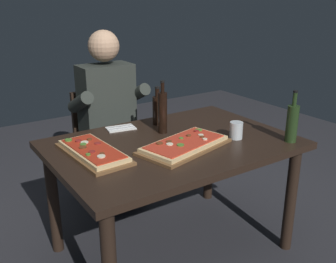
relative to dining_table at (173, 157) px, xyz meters
name	(u,v)px	position (x,y,z in m)	size (l,w,h in m)	color
ground_plane	(172,248)	(0.00, 0.00, -0.64)	(6.40, 6.40, 0.00)	#2D2D33
dining_table	(173,157)	(0.00, 0.00, 0.00)	(1.40, 0.96, 0.74)	black
pizza_rectangular_front	(184,145)	(0.00, -0.12, 0.12)	(0.59, 0.40, 0.05)	brown
pizza_rectangular_left	(93,152)	(-0.47, 0.07, 0.12)	(0.26, 0.52, 0.05)	brown
wine_bottle_dark	(157,109)	(0.10, 0.33, 0.20)	(0.07, 0.07, 0.26)	black
oil_bottle_amber	(292,123)	(0.58, -0.38, 0.21)	(0.07, 0.07, 0.31)	#233819
vinegar_bottle_green	(163,112)	(0.04, 0.17, 0.23)	(0.06, 0.06, 0.33)	black
tumbler_near_camera	(236,130)	(0.35, -0.16, 0.15)	(0.08, 0.08, 0.10)	silver
napkin_cutlery_set	(121,128)	(-0.15, 0.38, 0.10)	(0.20, 0.14, 0.01)	white
diner_chair	(105,141)	(-0.05, 0.86, -0.16)	(0.44, 0.44, 0.87)	black
seated_diner	(110,113)	(-0.05, 0.74, 0.10)	(0.53, 0.41, 1.33)	#23232D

